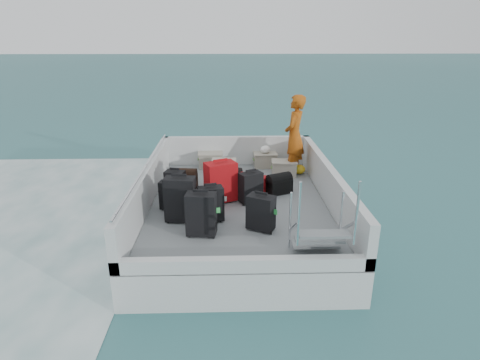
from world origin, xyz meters
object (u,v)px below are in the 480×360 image
object	(u,v)px
suitcase_5	(221,182)
crate_2	(265,160)
suitcase_0	(180,200)
suitcase_4	(211,204)
crate_0	(211,160)
suitcase_6	(261,213)
suitcase_2	(175,185)
suitcase_3	(201,215)
suitcase_1	(170,196)
passenger	(294,136)
suitcase_7	(251,188)
suitcase_8	(244,184)
crate_1	(224,168)
crate_3	(284,169)

from	to	relation	value
suitcase_5	crate_2	world-z (taller)	suitcase_5
suitcase_0	suitcase_4	distance (m)	0.53
suitcase_5	crate_0	xyz separation A→B (m)	(-0.29, 2.17, -0.22)
suitcase_6	suitcase_5	bearing A→B (deg)	147.65
suitcase_2	suitcase_3	bearing A→B (deg)	-55.58
suitcase_1	passenger	distance (m)	3.28
suitcase_0	suitcase_2	bearing A→B (deg)	108.34
suitcase_0	suitcase_1	world-z (taller)	suitcase_0
suitcase_3	passenger	world-z (taller)	passenger
suitcase_3	crate_2	distance (m)	3.78
suitcase_6	suitcase_7	distance (m)	1.17
suitcase_8	crate_0	world-z (taller)	crate_0
suitcase_5	suitcase_6	bearing A→B (deg)	-85.65
suitcase_1	crate_1	size ratio (longest dim) A/B	1.05
crate_1	crate_2	world-z (taller)	crate_2
suitcase_2	crate_1	bearing A→B (deg)	69.48
suitcase_3	crate_1	xyz separation A→B (m)	(0.33, 3.00, -0.20)
suitcase_7	suitcase_8	size ratio (longest dim) A/B	0.72
suitcase_0	passenger	size ratio (longest dim) A/B	0.43
suitcase_2	suitcase_4	distance (m)	1.32
crate_1	suitcase_3	bearing A→B (deg)	-96.36
crate_2	crate_3	size ratio (longest dim) A/B	0.99
suitcase_2	crate_3	size ratio (longest dim) A/B	1.03
suitcase_4	suitcase_8	xyz separation A→B (m)	(0.63, 1.36, -0.15)
suitcase_4	suitcase_8	distance (m)	1.50
suitcase_6	passenger	xyz separation A→B (m)	(0.97, 2.81, 0.61)
crate_0	crate_3	xyz separation A→B (m)	(1.71, -0.69, -0.01)
suitcase_6	passenger	distance (m)	3.04
suitcase_6	crate_3	bearing A→B (deg)	103.46
crate_1	passenger	bearing A→B (deg)	-1.23
crate_0	suitcase_3	bearing A→B (deg)	-90.03
suitcase_2	passenger	bearing A→B (deg)	41.79
passenger	suitcase_8	bearing A→B (deg)	-22.20
suitcase_5	suitcase_8	bearing A→B (deg)	21.45
suitcase_3	suitcase_4	distance (m)	0.53
suitcase_3	crate_2	size ratio (longest dim) A/B	1.35
crate_1	crate_0	bearing A→B (deg)	120.95
suitcase_4	suitcase_6	bearing A→B (deg)	-37.36
crate_0	suitcase_5	bearing A→B (deg)	-82.50
suitcase_2	crate_2	distance (m)	2.74
suitcase_7	suitcase_8	xyz separation A→B (m)	(-0.10, 0.55, -0.13)
suitcase_1	crate_2	bearing A→B (deg)	62.73
suitcase_5	suitcase_7	size ratio (longest dim) A/B	1.31
crate_3	passenger	xyz separation A→B (m)	(0.22, 0.11, 0.75)
suitcase_0	suitcase_3	world-z (taller)	suitcase_0
suitcase_6	crate_0	xyz separation A→B (m)	(-0.96, 3.40, -0.13)
suitcase_4	crate_3	xyz separation A→B (m)	(1.58, 2.35, -0.15)
suitcase_0	suitcase_2	xyz separation A→B (m)	(-0.22, 1.07, -0.12)
crate_1	crate_2	bearing A→B (deg)	27.91
crate_2	passenger	size ratio (longest dim) A/B	0.29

